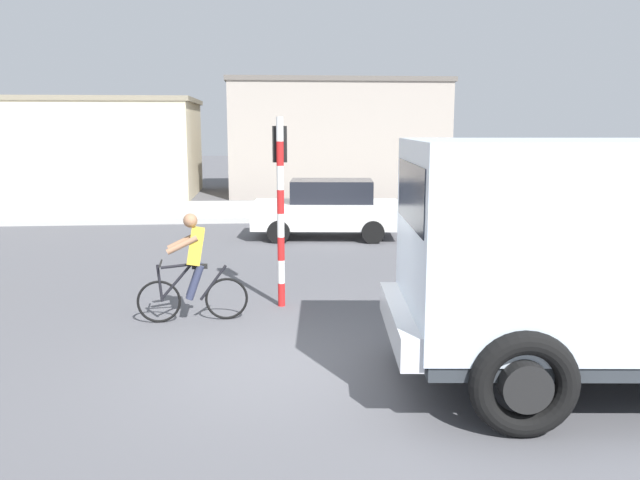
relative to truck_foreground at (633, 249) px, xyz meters
name	(u,v)px	position (x,y,z in m)	size (l,w,h in m)	color
ground_plane	(290,366)	(-3.90, 1.01, -1.67)	(120.00, 120.00, 0.00)	#56565B
sidewalk_far	(273,210)	(-3.90, 16.03, -1.59)	(80.00, 5.00, 0.16)	#ADADA8
truck_foreground	(633,249)	(0.00, 0.00, 0.00)	(5.62, 3.19, 2.90)	silver
cyclist	(193,268)	(-5.34, 3.10, -0.80)	(1.73, 0.51, 1.72)	black
traffic_light_pole	(280,185)	(-3.94, 3.93, 0.40)	(0.24, 0.43, 3.20)	red
car_red_near	(328,209)	(-2.48, 10.62, -0.85)	(4.15, 2.19, 1.60)	white
car_white_mid	(561,217)	(3.17, 8.49, -0.85)	(4.28, 2.54, 1.60)	white
pedestrian_near_kerb	(423,207)	(0.18, 10.60, -0.82)	(0.34, 0.22, 1.62)	#2D334C
building_corner_left	(57,148)	(-13.18, 22.47, 0.45)	(12.15, 6.28, 4.22)	beige
building_mid_block	(333,137)	(-0.95, 23.47, 0.87)	(9.60, 6.99, 5.06)	#9E9389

